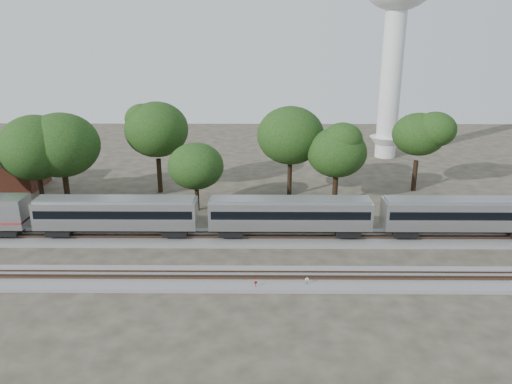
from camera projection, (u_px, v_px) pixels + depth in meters
ground at (202, 262)px, 52.94m from camera, size 160.00×160.00×0.00m
track_far at (208, 238)px, 58.57m from camera, size 160.00×5.00×0.73m
track_near at (198, 279)px, 49.08m from camera, size 160.00×5.00×0.73m
train at (291, 213)px, 57.50m from camera, size 96.69×3.34×4.93m
switch_stand_red at (256, 284)px, 47.12m from camera, size 0.31×0.13×0.99m
switch_stand_white at (307, 281)px, 47.57m from camera, size 0.35×0.09×1.09m
switch_lever at (280, 286)px, 47.76m from camera, size 0.58×0.47×0.30m
water_tower at (397, 1)px, 87.47m from camera, size 13.67×13.67×37.85m
brick_building at (7, 171)px, 77.31m from camera, size 10.61×7.59×5.03m
tree_1 at (35, 148)px, 66.92m from camera, size 8.51×8.51×12.00m
tree_2 at (61, 145)px, 67.84m from camera, size 8.63×8.63×12.16m
tree_3 at (157, 130)px, 72.56m from camera, size 9.73×9.73×13.72m
tree_4 at (196, 166)px, 66.10m from camera, size 6.33×6.33×8.93m
tree_5 at (291, 135)px, 71.17m from camera, size 9.21×9.21×12.98m
tree_6 at (337, 153)px, 68.43m from camera, size 7.50×7.50×10.57m
tree_7 at (419, 134)px, 73.51m from camera, size 8.86×8.86×12.49m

